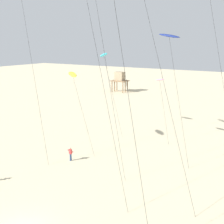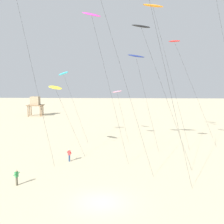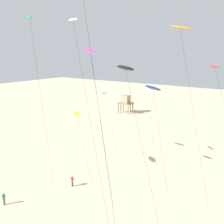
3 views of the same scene
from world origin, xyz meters
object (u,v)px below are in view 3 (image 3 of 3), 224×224
kite_green (30,21)px  kite_magenta (91,53)px  kite_white (74,24)px  stilt_house (126,101)px  kite_flyer_middle (4,198)px  kite_black (126,70)px  kite_yellow (76,114)px  kite_navy (153,89)px  kite_cyan (104,94)px  kite_pink (150,118)px  kite_orange (180,29)px  kite_red (215,70)px  kite_flyer_nearest (72,181)px

kite_green → kite_magenta: size_ratio=1.23×
kite_white → stilt_house: 54.85m
kite_flyer_middle → kite_black: bearing=30.3°
kite_yellow → kite_magenta: 11.31m
kite_yellow → kite_black: (12.03, -4.77, 7.44)m
kite_navy → kite_magenta: (-5.96, -5.70, 4.63)m
kite_cyan → kite_pink: size_ratio=1.36×
kite_navy → kite_orange: size_ratio=0.65×
kite_black → kite_pink: kite_black is taller
kite_green → kite_orange: size_ratio=1.07×
kite_red → kite_orange: 7.05m
kite_yellow → kite_red: size_ratio=0.59×
kite_green → kite_flyer_nearest: bearing=2.6°
kite_white → kite_flyer_middle: size_ratio=13.60×
kite_navy → kite_yellow: kite_navy is taller
kite_cyan → kite_green: size_ratio=0.51×
stilt_house → kite_cyan: bearing=-64.1°
kite_flyer_nearest → kite_flyer_middle: size_ratio=1.00×
kite_navy → kite_yellow: size_ratio=1.45×
kite_green → kite_pink: 22.91m
kite_magenta → kite_yellow: bearing=151.4°
kite_red → kite_green: bearing=-152.6°
kite_white → stilt_house: bearing=115.8°
kite_magenta → kite_flyer_middle: size_ratio=11.78×
kite_navy → kite_flyer_middle: 23.87m
kite_red → stilt_house: (-34.28, 32.59, -12.75)m
kite_cyan → kite_black: 18.63m
kite_red → kite_pink: (-9.58, 0.66, -8.07)m
kite_red → kite_flyer_middle: 31.92m
kite_black → kite_flyer_nearest: size_ratio=10.62×
kite_cyan → kite_yellow: bearing=-86.6°
kite_cyan → kite_white: size_ratio=0.54×
kite_white → kite_pink: 19.96m
kite_magenta → kite_orange: kite_orange is taller
kite_navy → kite_magenta: bearing=-136.3°
kite_magenta → kite_pink: kite_magenta is taller
kite_red → kite_white: 19.08m
kite_orange → kite_black: kite_orange is taller
kite_cyan → kite_yellow: size_ratio=1.21×
kite_cyan → kite_white: bearing=-64.6°
kite_black → kite_flyer_middle: size_ratio=10.62×
kite_navy → kite_orange: 8.27m
kite_navy → kite_flyer_middle: kite_navy is taller
kite_yellow → stilt_house: bearing=111.8°
kite_orange → kite_flyer_nearest: 25.44m
kite_cyan → kite_flyer_nearest: kite_cyan is taller
kite_green → kite_flyer_middle: (2.80, -8.10, -22.37)m
kite_black → kite_pink: 15.50m
kite_yellow → kite_flyer_middle: kite_yellow is taller
kite_navy → kite_black: (0.31, -7.33, 2.87)m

